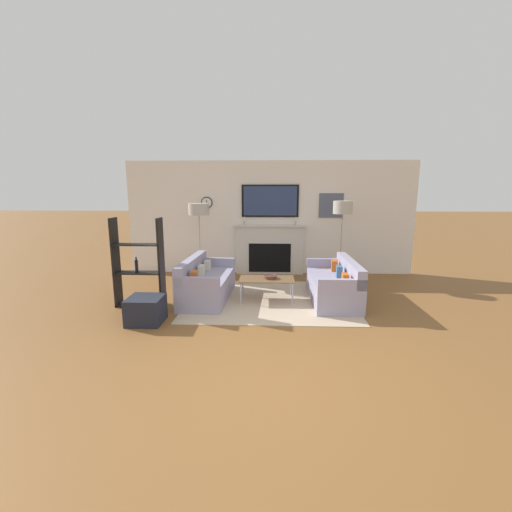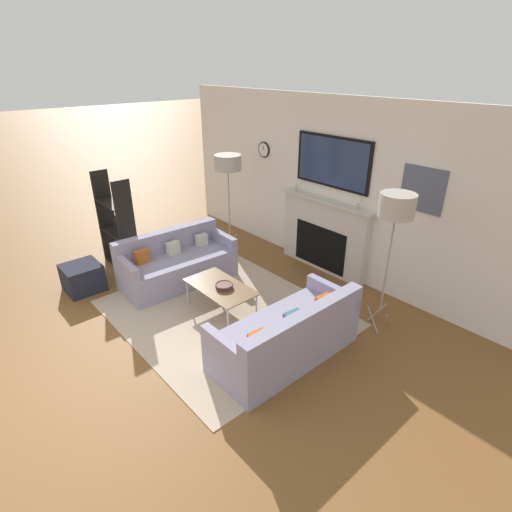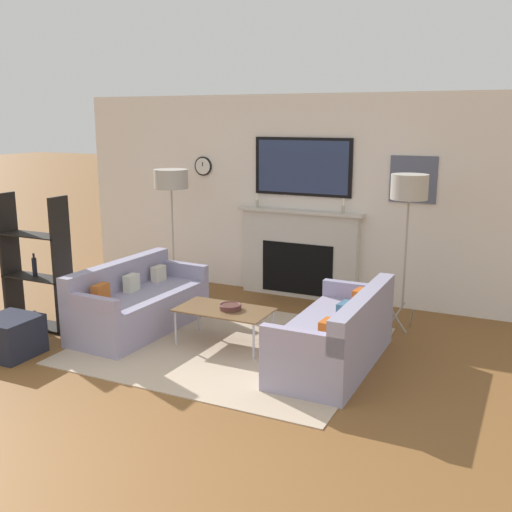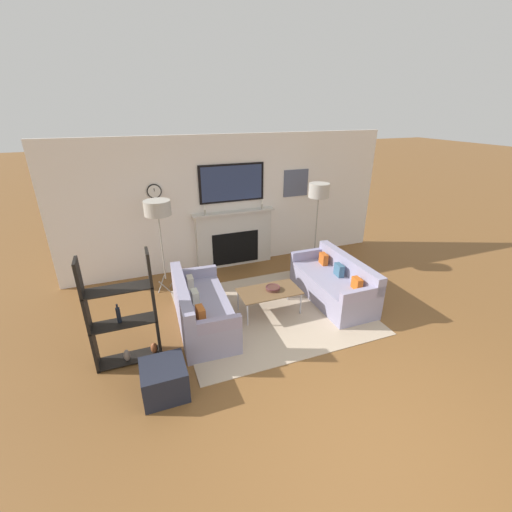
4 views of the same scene
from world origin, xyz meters
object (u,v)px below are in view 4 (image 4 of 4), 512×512
object	(u,v)px
couch_left	(201,310)
floor_lamp_left	(157,209)
ottoman	(164,380)
coffee_table	(269,292)
shelf_unit	(124,317)
floor_lamp_right	(319,192)
decorative_bowl	(273,288)
couch_right	(334,284)

from	to	relation	value
couch_left	floor_lamp_left	size ratio (longest dim) A/B	1.01
floor_lamp_left	ottoman	xyz separation A→B (m)	(-0.35, -2.53, -1.38)
couch_left	coffee_table	world-z (taller)	couch_left
floor_lamp_left	shelf_unit	distance (m)	2.09
floor_lamp_right	shelf_unit	world-z (taller)	floor_lamp_right
couch_left	coffee_table	distance (m)	1.14
couch_left	floor_lamp_left	bearing A→B (deg)	105.41
decorative_bowl	ottoman	xyz separation A→B (m)	(-1.92, -1.20, -0.24)
couch_right	floor_lamp_right	world-z (taller)	floor_lamp_right
coffee_table	floor_lamp_right	distance (m)	2.44
couch_right	ottoman	bearing A→B (deg)	-158.86
shelf_unit	couch_right	bearing A→B (deg)	6.98
coffee_table	decorative_bowl	xyz separation A→B (m)	(0.07, 0.01, 0.06)
coffee_table	floor_lamp_right	xyz separation A→B (m)	(1.61, 1.34, 1.25)
couch_right	shelf_unit	distance (m)	3.51
floor_lamp_left	floor_lamp_right	size ratio (longest dim) A/B	0.97
couch_left	coffee_table	xyz separation A→B (m)	(1.14, -0.01, 0.09)
couch_right	decorative_bowl	world-z (taller)	couch_right
coffee_table	ottoman	xyz separation A→B (m)	(-1.85, -1.19, -0.18)
coffee_table	floor_lamp_right	world-z (taller)	floor_lamp_right
coffee_table	shelf_unit	xyz separation A→B (m)	(-2.22, -0.41, 0.31)
ottoman	coffee_table	bearing A→B (deg)	32.71
shelf_unit	ottoman	xyz separation A→B (m)	(0.36, -0.78, -0.49)
decorative_bowl	floor_lamp_left	world-z (taller)	floor_lamp_left
shelf_unit	couch_left	bearing A→B (deg)	21.54
couch_left	floor_lamp_right	size ratio (longest dim) A/B	0.98
couch_right	floor_lamp_right	size ratio (longest dim) A/B	0.98
couch_left	shelf_unit	distance (m)	1.23
coffee_table	floor_lamp_right	size ratio (longest dim) A/B	0.56
couch_right	floor_lamp_right	distance (m)	1.92
floor_lamp_right	ottoman	xyz separation A→B (m)	(-3.47, -2.53, -1.42)
decorative_bowl	floor_lamp_right	bearing A→B (deg)	40.59
floor_lamp_right	shelf_unit	bearing A→B (deg)	-155.44
couch_left	floor_lamp_left	distance (m)	1.89
coffee_table	decorative_bowl	size ratio (longest dim) A/B	4.21
couch_left	decorative_bowl	bearing A→B (deg)	0.07
couch_left	floor_lamp_right	distance (m)	3.33
couch_right	coffee_table	world-z (taller)	couch_right
floor_lamp_right	ottoman	bearing A→B (deg)	-143.92
couch_left	coffee_table	bearing A→B (deg)	-0.55
shelf_unit	ottoman	bearing A→B (deg)	-64.86
coffee_table	ottoman	world-z (taller)	same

